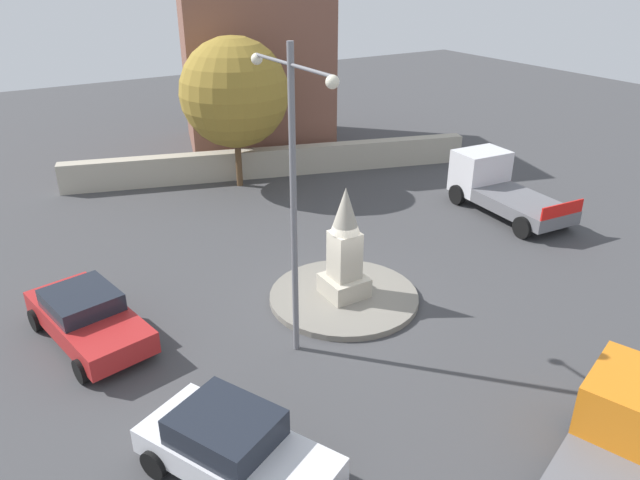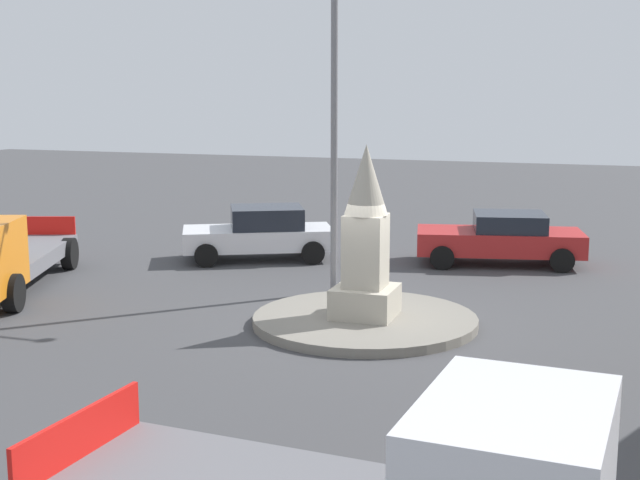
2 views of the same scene
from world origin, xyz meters
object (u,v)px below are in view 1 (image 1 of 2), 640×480
Objects in this scene: monument at (345,249)px; truck_orange_passing at (622,455)px; streetlamp at (293,180)px; corner_building at (253,53)px; car_white_parked_right at (234,447)px; car_red_near_island at (87,317)px; tree_near_wall at (234,93)px; truck_white_far_side at (498,186)px.

truck_orange_passing is (-8.84, -0.55, -0.79)m from monument.
streetlamp is 0.80× the size of corner_building.
car_white_parked_right is 0.45× the size of corner_building.
car_white_parked_right is at bearing -167.17° from car_red_near_island.
corner_building is (21.18, -10.65, 4.23)m from car_white_parked_right.
corner_building reaches higher than car_red_near_island.
truck_orange_passing is (-10.69, -7.69, 0.22)m from car_red_near_island.
tree_near_wall reaches higher than truck_orange_passing.
streetlamp reaches higher than monument.
truck_orange_passing is 26.08m from corner_building.
tree_near_wall reaches higher than monument.
car_white_parked_right is 6.65m from car_red_near_island.
monument is at bearing 163.22° from corner_building.
car_white_parked_right is 17.53m from tree_near_wall.
car_red_near_island is at bearing 35.74° from truck_orange_passing.
truck_orange_passing is at bearing -157.59° from streetlamp.
truck_orange_passing reaches higher than car_white_parked_right.
monument reaches higher than car_red_near_island.
car_red_near_island is 19.52m from corner_building.
truck_white_far_side is (4.25, -11.93, -3.80)m from streetlamp.
monument is 0.44× the size of streetlamp.
monument is 0.53× the size of truck_orange_passing.
streetlamp is (-1.47, 2.49, 3.07)m from monument.
streetlamp is 6.04m from car_white_parked_right.
truck_white_far_side is (0.94, -16.58, 0.27)m from car_red_near_island.
corner_building is 6.62m from tree_near_wall.
monument is at bearing 106.45° from truck_white_far_side.
car_red_near_island is 13.04m from tree_near_wall.
truck_white_far_side reaches higher than car_red_near_island.
truck_orange_passing is 14.64m from truck_white_far_side.
tree_near_wall is (12.46, -3.95, -0.55)m from streetlamp.
car_white_parked_right is at bearing 129.32° from monument.
tree_near_wall is (15.63, -7.12, 3.49)m from car_white_parked_right.
corner_building is at bearing -16.78° from monument.
car_red_near_island is 0.72× the size of truck_orange_passing.
truck_orange_passing is at bearing 142.61° from truck_white_far_side.
tree_near_wall is at bearing -24.49° from car_white_parked_right.
monument is at bearing -104.49° from car_red_near_island.
car_white_parked_right is at bearing 155.51° from tree_near_wall.
corner_building is (25.38, -4.43, 4.04)m from truck_orange_passing.
tree_near_wall is (19.83, -0.90, 3.31)m from truck_orange_passing.
car_red_near_island is (3.31, 4.65, -4.08)m from streetlamp.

